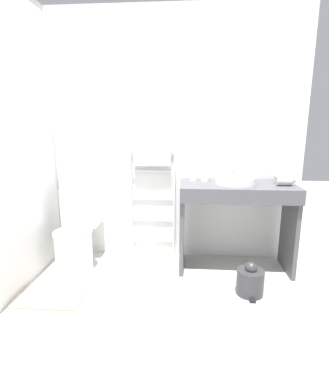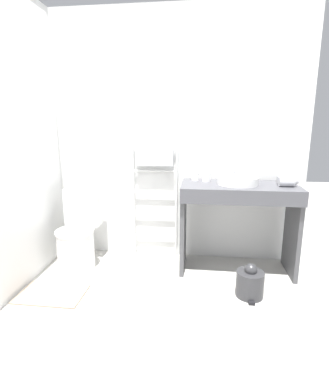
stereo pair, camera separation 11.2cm
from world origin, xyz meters
The scene contains 13 objects.
ground_plane centered at (0.00, 0.00, 0.00)m, with size 12.00×12.00×0.00m, color #B2AFA8.
wall_back centered at (0.00, 1.37, 1.28)m, with size 2.73×0.12×2.56m, color white.
wall_side centered at (-1.31, 0.65, 1.28)m, with size 0.12×1.95×2.56m, color white.
toilet centered at (-0.93, 0.94, 0.32)m, with size 0.38×0.52×0.79m.
towel_radiator centered at (-0.18, 1.26, 0.89)m, with size 0.49×0.06×1.24m.
vanity_counter centered at (0.67, 1.00, 0.60)m, with size 1.09×0.53×0.87m.
sink_basin centered at (0.65, 1.03, 0.91)m, with size 0.38×0.38×0.07m.
faucet centered at (0.65, 1.23, 0.95)m, with size 0.02×0.10×0.11m.
cup_near_wall centered at (0.25, 1.17, 0.92)m, with size 0.08×0.08×0.09m.
cup_near_edge centered at (0.36, 1.13, 0.91)m, with size 0.08×0.08×0.08m.
hair_dryer centered at (1.09, 0.99, 0.92)m, with size 0.18×0.18×0.09m.
trash_bin centered at (0.74, 0.55, 0.12)m, with size 0.23×0.27×0.29m.
bath_mat centered at (-0.94, 0.36, 0.01)m, with size 0.56×0.36×0.01m, color gray.
Camera 1 is at (0.19, -1.83, 1.43)m, focal length 28.00 mm.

